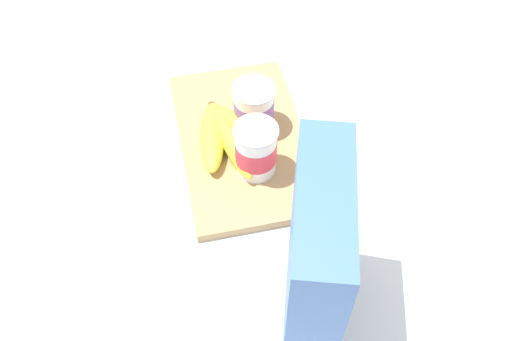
% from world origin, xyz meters
% --- Properties ---
extents(ground_plane, '(2.40, 2.40, 0.00)m').
position_xyz_m(ground_plane, '(0.00, 0.00, 0.00)').
color(ground_plane, silver).
extents(cutting_board, '(0.35, 0.21, 0.02)m').
position_xyz_m(cutting_board, '(0.00, 0.00, 0.01)').
color(cutting_board, tan).
rests_on(cutting_board, ground_plane).
extents(cereal_box, '(0.21, 0.12, 0.28)m').
position_xyz_m(cereal_box, '(0.32, 0.03, 0.14)').
color(cereal_box, '#4770B7').
rests_on(cereal_box, ground_plane).
extents(yogurt_cup_front, '(0.07, 0.07, 0.08)m').
position_xyz_m(yogurt_cup_front, '(-0.03, 0.03, 0.06)').
color(yogurt_cup_front, white).
rests_on(yogurt_cup_front, cutting_board).
extents(yogurt_cup_back, '(0.07, 0.07, 0.09)m').
position_xyz_m(yogurt_cup_back, '(0.07, 0.01, 0.06)').
color(yogurt_cup_back, white).
rests_on(yogurt_cup_back, cutting_board).
extents(banana_bunch, '(0.19, 0.14, 0.04)m').
position_xyz_m(banana_bunch, '(0.00, -0.02, 0.04)').
color(banana_bunch, yellow).
rests_on(banana_bunch, cutting_board).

